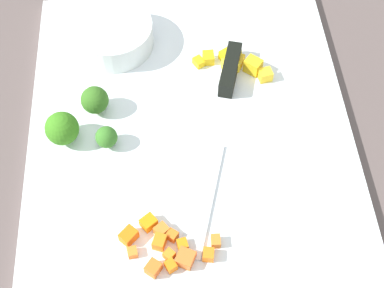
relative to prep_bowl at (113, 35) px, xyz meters
The scene contains 28 objects.
ground_plane 0.20m from the prep_bowl, 27.85° to the left, with size 4.00×4.00×0.00m, color #564946.
cutting_board 0.20m from the prep_bowl, 27.85° to the left, with size 0.54×0.40×0.01m, color white.
prep_bowl is the anchor object (origin of this frame).
chef_knife 0.18m from the prep_bowl, 51.38° to the left, with size 0.29×0.10×0.02m.
carrot_dice_0 0.33m from the prep_bowl, 17.75° to the left, with size 0.01×0.01×0.01m, color orange.
carrot_dice_1 0.28m from the prep_bowl, ahead, with size 0.02×0.01×0.01m, color orange.
carrot_dice_2 0.31m from the prep_bowl, 13.84° to the left, with size 0.01×0.01×0.01m, color orange.
carrot_dice_3 0.33m from the prep_bowl, ahead, with size 0.02×0.01×0.01m, color orange.
carrot_dice_4 0.30m from the prep_bowl, 12.42° to the left, with size 0.01×0.01×0.01m, color orange.
carrot_dice_5 0.31m from the prep_bowl, ahead, with size 0.01×0.01×0.01m, color orange.
carrot_dice_6 0.33m from the prep_bowl, 10.57° to the left, with size 0.01×0.01×0.01m, color orange.
carrot_dice_7 0.33m from the prep_bowl, 13.54° to the left, with size 0.02×0.02×0.01m, color orange.
carrot_dice_8 0.29m from the prep_bowl, ahead, with size 0.02×0.01×0.01m, color orange.
carrot_dice_9 0.32m from the prep_bowl, 10.80° to the left, with size 0.01×0.01×0.01m, color orange.
carrot_dice_10 0.29m from the prep_bowl, 10.51° to the left, with size 0.01×0.01×0.01m, color orange.
carrot_dice_11 0.30m from the prep_bowl, ahead, with size 0.01×0.02×0.01m, color orange.
carrot_dice_12 0.32m from the prep_bowl, 20.14° to the left, with size 0.01×0.01×0.01m, color orange.
pepper_dice_0 0.21m from the prep_bowl, 68.91° to the left, with size 0.02×0.01×0.01m, color yellow.
pepper_dice_1 0.19m from the prep_bowl, 71.44° to the left, with size 0.02×0.02×0.02m, color yellow.
pepper_dice_2 0.13m from the prep_bowl, 72.30° to the left, with size 0.02×0.01×0.01m, color yellow.
pepper_dice_3 0.15m from the prep_bowl, 75.57° to the left, with size 0.01×0.01×0.01m, color yellow.
pepper_dice_4 0.16m from the prep_bowl, 69.32° to the left, with size 0.02×0.02×0.02m, color yellow.
pepper_dice_5 0.17m from the prep_bowl, 78.39° to the left, with size 0.01×0.01×0.01m, color yellow.
pepper_dice_6 0.17m from the prep_bowl, 73.64° to the left, with size 0.02×0.01×0.01m, color yellow.
pepper_dice_7 0.12m from the prep_bowl, 67.99° to the left, with size 0.01×0.01×0.01m, color yellow.
broccoli_floret_0 0.16m from the prep_bowl, 20.88° to the right, with size 0.04×0.04×0.04m.
broccoli_floret_1 0.11m from the prep_bowl, 10.77° to the right, with size 0.03×0.03×0.04m.
broccoli_floret_2 0.16m from the prep_bowl, ahead, with size 0.03×0.03×0.03m.
Camera 1 is at (0.36, -0.03, 0.57)m, focal length 51.64 mm.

